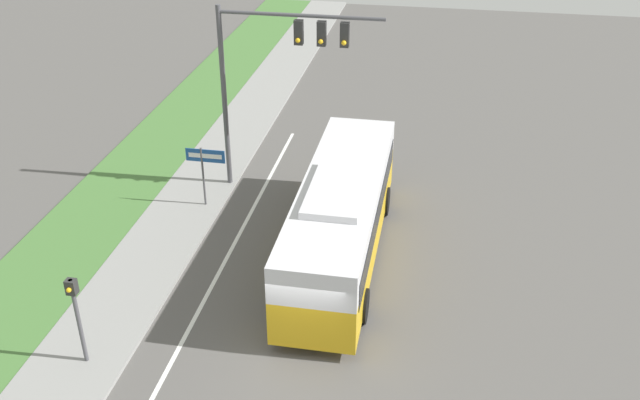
{
  "coord_description": "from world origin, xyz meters",
  "views": [
    {
      "loc": [
        3.36,
        -15.51,
        14.0
      ],
      "look_at": [
        -0.61,
        5.99,
        1.65
      ],
      "focal_mm": 40.0,
      "sensor_mm": 36.0,
      "label": 1
    }
  ],
  "objects_px": {
    "bus": "(341,214)",
    "pedestrian_signal": "(76,308)",
    "street_sign": "(205,165)",
    "signal_gantry": "(273,61)"
  },
  "relations": [
    {
      "from": "pedestrian_signal",
      "to": "street_sign",
      "type": "bearing_deg",
      "value": 86.44
    },
    {
      "from": "signal_gantry",
      "to": "street_sign",
      "type": "distance_m",
      "value": 4.69
    },
    {
      "from": "bus",
      "to": "pedestrian_signal",
      "type": "distance_m",
      "value": 9.08
    },
    {
      "from": "bus",
      "to": "pedestrian_signal",
      "type": "relative_size",
      "value": 3.66
    },
    {
      "from": "pedestrian_signal",
      "to": "bus",
      "type": "bearing_deg",
      "value": 46.67
    },
    {
      "from": "signal_gantry",
      "to": "bus",
      "type": "bearing_deg",
      "value": -53.59
    },
    {
      "from": "bus",
      "to": "street_sign",
      "type": "xyz_separation_m",
      "value": [
        -5.66,
        2.55,
        0.1
      ]
    },
    {
      "from": "bus",
      "to": "signal_gantry",
      "type": "relative_size",
      "value": 1.42
    },
    {
      "from": "signal_gantry",
      "to": "street_sign",
      "type": "xyz_separation_m",
      "value": [
        -2.34,
        -1.96,
        -3.57
      ]
    },
    {
      "from": "bus",
      "to": "pedestrian_signal",
      "type": "xyz_separation_m",
      "value": [
        -6.23,
        -6.6,
        0.22
      ]
    }
  ]
}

